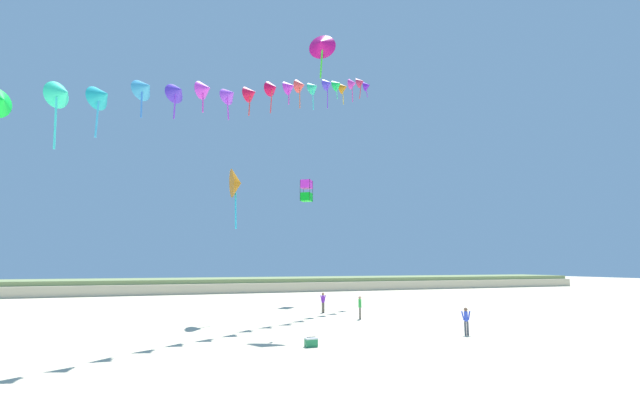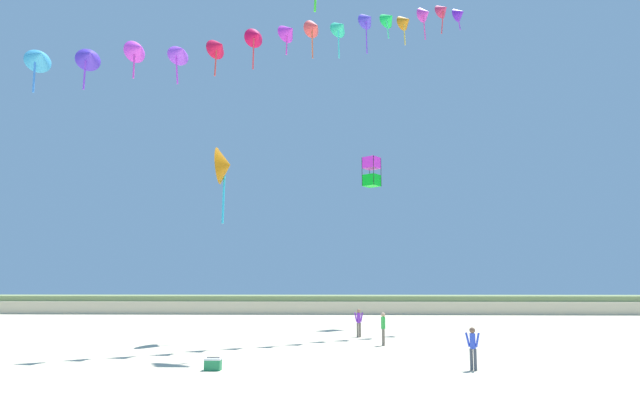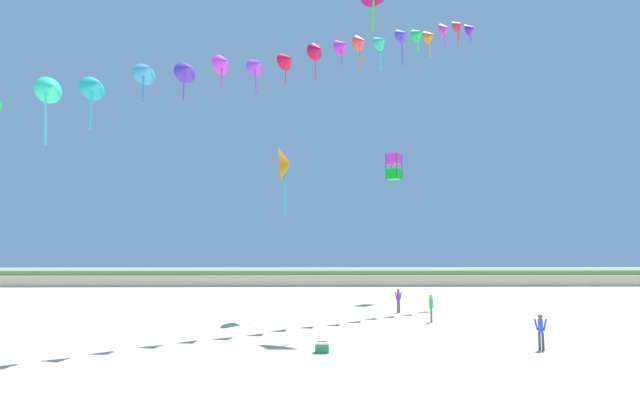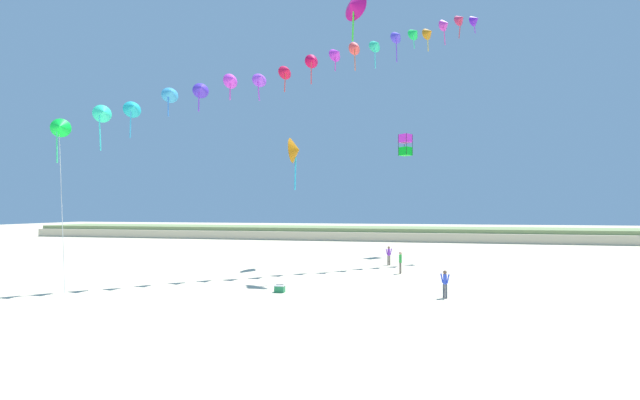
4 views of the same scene
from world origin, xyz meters
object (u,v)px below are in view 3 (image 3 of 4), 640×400
large_kite_mid_trail (394,167)px  beach_cooler (322,348)px  person_near_right (431,306)px  large_kite_high_solo (285,164)px  person_mid_center (398,299)px  person_near_left (541,329)px

large_kite_mid_trail → beach_cooler: 25.75m
large_kite_mid_trail → person_near_right: bearing=-91.0°
person_near_right → large_kite_high_solo: 12.64m
large_kite_mid_trail → large_kite_high_solo: large_kite_mid_trail is taller
person_mid_center → large_kite_high_solo: large_kite_high_solo is taller
person_mid_center → beach_cooler: size_ratio=2.81×
person_mid_center → beach_cooler: (-5.54, -13.42, -0.73)m
large_kite_mid_trail → person_near_left: bearing=-83.8°
person_near_left → person_near_right: 8.80m
beach_cooler → person_near_left: bearing=1.8°
person_mid_center → large_kite_mid_trail: size_ratio=0.73×
person_near_right → large_kite_high_solo: large_kite_high_solo is taller
person_mid_center → beach_cooler: 14.54m
person_near_left → person_near_right: (-2.58, 8.41, 0.08)m
person_near_left → large_kite_high_solo: large_kite_high_solo is taller
person_mid_center → large_kite_high_solo: bearing=-162.5°
person_near_right → beach_cooler: 10.96m
person_near_left → person_near_right: size_ratio=0.92×
beach_cooler → person_mid_center: bearing=67.6°
large_kite_mid_trail → beach_cooler: bearing=-107.3°
person_near_left → beach_cooler: (-9.22, -0.28, -0.65)m
person_near_left → large_kite_high_solo: (-11.33, 10.73, 8.90)m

